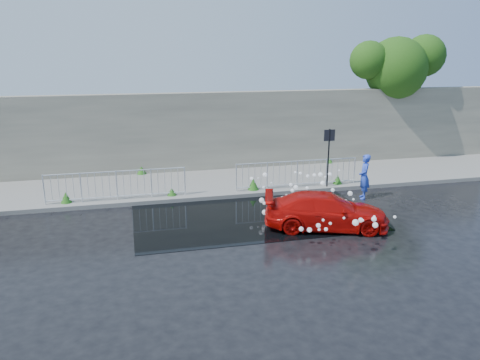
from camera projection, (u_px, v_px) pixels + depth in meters
The scene contains 13 objects.
ground at pixel (245, 226), 15.06m from camera, with size 90.00×90.00×0.00m, color black.
pavement at pixel (216, 183), 19.72m from camera, with size 30.00×4.00×0.15m, color gray.
curb at pixel (226, 196), 17.85m from camera, with size 30.00×0.25×0.16m, color gray.
retaining_wall at pixel (206, 131), 21.29m from camera, with size 30.00×0.60×3.50m, color #676457.
puddle at pixel (252, 214), 16.11m from camera, with size 8.00×5.00×0.01m, color black.
sign_post at pixel (329, 148), 18.45m from camera, with size 0.45×0.06×2.50m.
tree at pixel (398, 65), 22.89m from camera, with size 4.95×3.04×6.23m.
railing_left at pixel (117, 184), 17.10m from camera, with size 5.05×0.05×1.10m.
railing_right at pixel (297, 173), 18.68m from camera, with size 5.05×0.05×1.10m.
weeds at pixel (213, 181), 18.98m from camera, with size 12.17×3.93×0.46m.
water_spray at pixel (308, 198), 15.73m from camera, with size 3.61×5.58×0.95m.
red_car at pixel (326, 211), 14.77m from camera, with size 1.58×3.89×1.13m, color #B00A07.
person at pixel (364, 177), 17.67m from camera, with size 0.62×0.41×1.71m, color blue.
Camera 1 is at (-3.44, -13.68, 5.48)m, focal length 35.00 mm.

